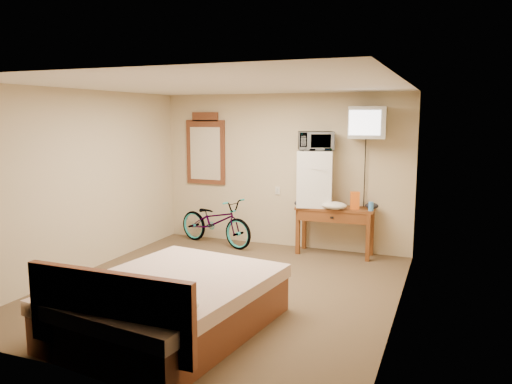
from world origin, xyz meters
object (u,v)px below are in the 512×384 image
(crt_television, at_px, (367,123))
(wall_mirror, at_px, (206,150))
(blue_cup, at_px, (371,206))
(mini_fridge, at_px, (315,178))
(desk, at_px, (335,216))
(microwave, at_px, (316,141))
(bed, at_px, (167,305))
(bicycle, at_px, (216,221))

(crt_television, distance_m, wall_mirror, 2.84)
(blue_cup, distance_m, crt_television, 1.24)
(mini_fridge, height_order, crt_television, crt_television)
(desk, distance_m, wall_mirror, 2.54)
(desk, height_order, mini_fridge, mini_fridge)
(microwave, height_order, blue_cup, microwave)
(bed, bearing_deg, crt_television, 68.15)
(wall_mirror, bearing_deg, mini_fridge, -6.27)
(blue_cup, distance_m, bed, 3.68)
(desk, bearing_deg, microwave, 171.89)
(wall_mirror, height_order, bed, wall_mirror)
(crt_television, bearing_deg, mini_fridge, 177.75)
(blue_cup, distance_m, bicycle, 2.58)
(mini_fridge, height_order, bed, mini_fridge)
(microwave, bearing_deg, bed, -121.43)
(microwave, relative_size, wall_mirror, 0.42)
(desk, bearing_deg, bicycle, -177.25)
(desk, xyz_separation_m, crt_television, (0.45, 0.02, 1.43))
(mini_fridge, bearing_deg, desk, -8.08)
(desk, relative_size, bed, 0.51)
(mini_fridge, height_order, blue_cup, mini_fridge)
(microwave, bearing_deg, mini_fridge, -145.54)
(mini_fridge, xyz_separation_m, blue_cup, (0.88, -0.09, -0.37))
(desk, xyz_separation_m, blue_cup, (0.55, -0.04, 0.20))
(mini_fridge, bearing_deg, crt_television, -2.25)
(bed, bearing_deg, mini_fridge, 80.36)
(microwave, distance_m, bed, 3.77)
(crt_television, xyz_separation_m, bed, (-1.36, -3.39, -1.75))
(mini_fridge, bearing_deg, bicycle, -175.10)
(bicycle, bearing_deg, mini_fridge, -69.16)
(wall_mirror, xyz_separation_m, bicycle, (0.35, -0.36, -1.17))
(bicycle, relative_size, bed, 0.64)
(bed, bearing_deg, desk, 74.90)
(microwave, bearing_deg, desk, -29.90)
(crt_television, relative_size, bicycle, 0.41)
(mini_fridge, relative_size, crt_television, 1.38)
(mini_fridge, xyz_separation_m, microwave, (0.00, 0.00, 0.58))
(microwave, bearing_deg, bicycle, 163.12)
(crt_television, bearing_deg, bicycle, -177.38)
(mini_fridge, bearing_deg, bed, -99.64)
(blue_cup, bearing_deg, desk, 175.62)
(bed, bearing_deg, blue_cup, 66.29)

